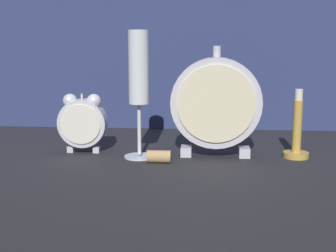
{
  "coord_description": "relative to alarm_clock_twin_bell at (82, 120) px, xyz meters",
  "views": [
    {
      "loc": [
        0.07,
        -0.81,
        0.21
      ],
      "look_at": [
        0.0,
        0.08,
        0.05
      ],
      "focal_mm": 50.0,
      "sensor_mm": 36.0,
      "label": 1
    }
  ],
  "objects": [
    {
      "name": "wine_cork",
      "position": [
        0.15,
        -0.06,
        -0.05
      ],
      "size": [
        0.04,
        0.02,
        0.02
      ],
      "primitive_type": "cylinder",
      "rotation": [
        0.0,
        1.57,
        0.0
      ],
      "color": "tan",
      "rests_on": "ground_plane"
    },
    {
      "name": "brass_candlestick",
      "position": [
        0.4,
        -0.01,
        -0.02
      ],
      "size": [
        0.05,
        0.05,
        0.13
      ],
      "color": "gold",
      "rests_on": "ground_plane"
    },
    {
      "name": "mantel_clock_silver",
      "position": [
        0.25,
        -0.01,
        0.04
      ],
      "size": [
        0.17,
        0.04,
        0.2
      ],
      "color": "silver",
      "rests_on": "ground_plane"
    },
    {
      "name": "champagne_flute",
      "position": [
        0.11,
        -0.03,
        0.08
      ],
      "size": [
        0.06,
        0.06,
        0.23
      ],
      "color": "silver",
      "rests_on": "ground_plane"
    },
    {
      "name": "ground_plane",
      "position": [
        0.16,
        -0.06,
        -0.06
      ],
      "size": [
        4.0,
        4.0,
        0.0
      ],
      "primitive_type": "plane",
      "color": "#232328"
    },
    {
      "name": "alarm_clock_twin_bell",
      "position": [
        0.0,
        0.0,
        0.0
      ],
      "size": [
        0.09,
        0.03,
        0.11
      ],
      "color": "silver",
      "rests_on": "ground_plane"
    }
  ]
}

